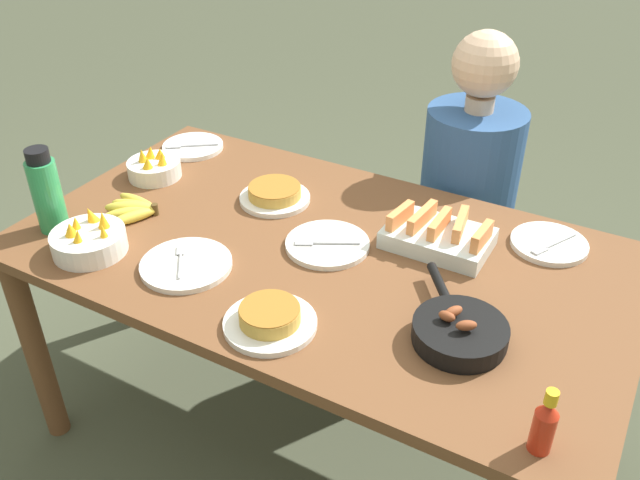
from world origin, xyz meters
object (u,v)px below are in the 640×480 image
empty_plate_mid_edge (549,244)px  water_bottle (47,192)px  fruit_bowl_citrus (154,167)px  person_figure (462,229)px  skillet (459,331)px  frittata_plate_center (270,319)px  empty_plate_far_left (327,244)px  empty_plate_far_right (193,147)px  hot_sauce_bottle (544,424)px  empty_plate_near_front (186,265)px  banana_bunch (134,209)px  melon_tray (438,235)px  frittata_plate_side (275,194)px  fruit_bowl_mango (89,240)px

empty_plate_mid_edge → water_bottle: 1.41m
empty_plate_mid_edge → fruit_bowl_citrus: (-1.23, -0.22, 0.03)m
water_bottle → person_figure: 1.39m
skillet → frittata_plate_center: (-0.40, -0.17, -0.01)m
empty_plate_far_left → empty_plate_mid_edge: bearing=29.7°
empty_plate_far_right → hot_sauce_bottle: (1.40, -0.72, 0.06)m
hot_sauce_bottle → person_figure: 1.22m
empty_plate_mid_edge → empty_plate_near_front: bearing=-144.9°
empty_plate_far_right → fruit_bowl_citrus: fruit_bowl_citrus is taller
empty_plate_far_right → banana_bunch: bearing=-73.9°
skillet → hot_sauce_bottle: bearing=-168.8°
person_figure → empty_plate_mid_edge: bearing=-45.8°
empty_plate_far_right → fruit_bowl_citrus: size_ratio=1.23×
empty_plate_far_right → water_bottle: water_bottle is taller
melon_tray → empty_plate_mid_edge: bearing=28.9°
frittata_plate_center → empty_plate_mid_edge: bearing=53.5°
empty_plate_near_front → empty_plate_far_right: 0.72m
frittata_plate_center → frittata_plate_side: (-0.31, 0.50, -0.00)m
frittata_plate_center → empty_plate_far_left: frittata_plate_center is taller
hot_sauce_bottle → person_figure: size_ratio=0.13×
fruit_bowl_citrus → person_figure: person_figure is taller
banana_bunch → fruit_bowl_mango: fruit_bowl_mango is taller
melon_tray → fruit_bowl_mango: size_ratio=1.41×
empty_plate_mid_edge → water_bottle: bearing=-154.4°
water_bottle → hot_sauce_bottle: size_ratio=1.64×
empty_plate_far_left → empty_plate_far_right: bearing=156.6°
empty_plate_far_right → person_figure: (0.91, 0.35, -0.26)m
fruit_bowl_mango → frittata_plate_center: bearing=-2.1°
empty_plate_near_front → empty_plate_mid_edge: same height
empty_plate_far_left → fruit_bowl_citrus: size_ratio=1.36×
banana_bunch → empty_plate_near_front: 0.34m
skillet → water_bottle: 1.19m
fruit_bowl_mango → hot_sauce_bottle: hot_sauce_bottle is taller
person_figure → fruit_bowl_mango: bearing=-126.8°
hot_sauce_bottle → person_figure: (-0.50, 1.07, -0.32)m
frittata_plate_side → melon_tray: bearing=1.3°
empty_plate_near_front → fruit_bowl_mango: (-0.28, -0.07, 0.03)m
water_bottle → skillet: bearing=5.4°
frittata_plate_side → empty_plate_mid_edge: frittata_plate_side is taller
empty_plate_far_left → person_figure: bearing=74.0°
fruit_bowl_citrus → banana_bunch: bearing=-64.0°
banana_bunch → empty_plate_near_front: (0.31, -0.14, -0.01)m
empty_plate_far_left → fruit_bowl_citrus: bearing=173.1°
banana_bunch → hot_sauce_bottle: 1.31m
banana_bunch → fruit_bowl_citrus: (-0.10, 0.21, 0.02)m
banana_bunch → fruit_bowl_mango: bearing=-81.6°
frittata_plate_side → fruit_bowl_citrus: bearing=-172.0°
person_figure → empty_plate_far_right: bearing=-158.8°
empty_plate_near_front → water_bottle: 0.47m
skillet → frittata_plate_center: skillet is taller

